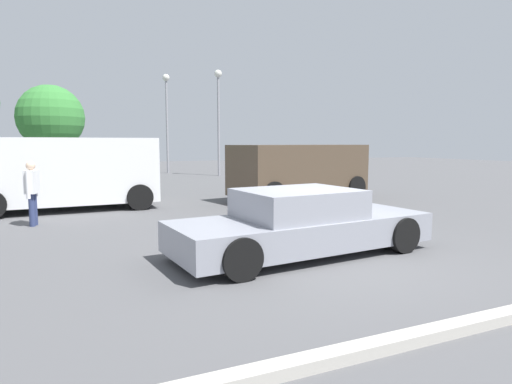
{
  "coord_description": "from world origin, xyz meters",
  "views": [
    {
      "loc": [
        -4.06,
        -6.38,
        1.96
      ],
      "look_at": [
        -0.24,
        2.16,
        0.9
      ],
      "focal_mm": 30.46,
      "sensor_mm": 36.0,
      "label": 1
    }
  ],
  "objects_px": {
    "light_post_near": "(218,104)",
    "light_post_mid": "(167,106)",
    "van_white": "(68,171)",
    "sedan_foreground": "(301,224)",
    "dog": "(272,210)",
    "pedestrian": "(32,188)",
    "suv_dark": "(300,170)"
  },
  "relations": [
    {
      "from": "dog",
      "to": "light_post_near",
      "type": "height_order",
      "value": "light_post_near"
    },
    {
      "from": "dog",
      "to": "light_post_mid",
      "type": "height_order",
      "value": "light_post_mid"
    },
    {
      "from": "pedestrian",
      "to": "light_post_mid",
      "type": "relative_size",
      "value": 0.24
    },
    {
      "from": "van_white",
      "to": "light_post_near",
      "type": "height_order",
      "value": "light_post_near"
    },
    {
      "from": "sedan_foreground",
      "to": "dog",
      "type": "bearing_deg",
      "value": 66.8
    },
    {
      "from": "sedan_foreground",
      "to": "light_post_near",
      "type": "height_order",
      "value": "light_post_near"
    },
    {
      "from": "light_post_near",
      "to": "light_post_mid",
      "type": "bearing_deg",
      "value": 123.16
    },
    {
      "from": "van_white",
      "to": "light_post_mid",
      "type": "bearing_deg",
      "value": 65.99
    },
    {
      "from": "light_post_mid",
      "to": "light_post_near",
      "type": "bearing_deg",
      "value": -56.84
    },
    {
      "from": "van_white",
      "to": "dog",
      "type": "bearing_deg",
      "value": -40.95
    },
    {
      "from": "pedestrian",
      "to": "light_post_mid",
      "type": "distance_m",
      "value": 18.41
    },
    {
      "from": "light_post_near",
      "to": "light_post_mid",
      "type": "height_order",
      "value": "light_post_mid"
    },
    {
      "from": "suv_dark",
      "to": "pedestrian",
      "type": "distance_m",
      "value": 8.27
    },
    {
      "from": "van_white",
      "to": "light_post_mid",
      "type": "xyz_separation_m",
      "value": [
        6.15,
        14.3,
        3.15
      ]
    },
    {
      "from": "dog",
      "to": "light_post_mid",
      "type": "xyz_separation_m",
      "value": [
        1.44,
        18.28,
        4.04
      ]
    },
    {
      "from": "van_white",
      "to": "light_post_near",
      "type": "relative_size",
      "value": 0.8
    },
    {
      "from": "sedan_foreground",
      "to": "dog",
      "type": "distance_m",
      "value": 3.49
    },
    {
      "from": "sedan_foreground",
      "to": "light_post_mid",
      "type": "bearing_deg",
      "value": 78.11
    },
    {
      "from": "sedan_foreground",
      "to": "pedestrian",
      "type": "relative_size",
      "value": 3.14
    },
    {
      "from": "sedan_foreground",
      "to": "pedestrian",
      "type": "bearing_deg",
      "value": 127.13
    },
    {
      "from": "pedestrian",
      "to": "light_post_mid",
      "type": "bearing_deg",
      "value": 83.02
    },
    {
      "from": "dog",
      "to": "van_white",
      "type": "height_order",
      "value": "van_white"
    },
    {
      "from": "pedestrian",
      "to": "light_post_near",
      "type": "xyz_separation_m",
      "value": [
        9.27,
        13.2,
        3.33
      ]
    },
    {
      "from": "suv_dark",
      "to": "light_post_mid",
      "type": "height_order",
      "value": "light_post_mid"
    },
    {
      "from": "sedan_foreground",
      "to": "van_white",
      "type": "height_order",
      "value": "van_white"
    },
    {
      "from": "sedan_foreground",
      "to": "pedestrian",
      "type": "xyz_separation_m",
      "value": [
        -4.47,
        4.9,
        0.36
      ]
    },
    {
      "from": "light_post_mid",
      "to": "dog",
      "type": "bearing_deg",
      "value": -94.49
    },
    {
      "from": "van_white",
      "to": "light_post_mid",
      "type": "distance_m",
      "value": 15.88
    },
    {
      "from": "dog",
      "to": "van_white",
      "type": "bearing_deg",
      "value": 12.84
    },
    {
      "from": "dog",
      "to": "suv_dark",
      "type": "xyz_separation_m",
      "value": [
        2.58,
        3.12,
        0.79
      ]
    },
    {
      "from": "sedan_foreground",
      "to": "light_post_near",
      "type": "distance_m",
      "value": 19.08
    },
    {
      "from": "pedestrian",
      "to": "suv_dark",
      "type": "bearing_deg",
      "value": 26.43
    }
  ]
}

